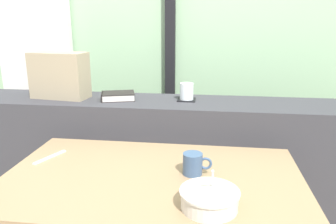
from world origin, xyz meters
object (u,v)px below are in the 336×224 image
(coaster_square, at_px, (186,100))
(juice_glass, at_px, (187,92))
(breakfast_table, at_px, (152,202))
(ceramic_mug, at_px, (193,164))
(throw_pillow, at_px, (60,75))
(fork_utensil, at_px, (50,157))
(closed_book, at_px, (118,96))
(soup_bowl, at_px, (209,199))

(coaster_square, relative_size, juice_glass, 1.09)
(breakfast_table, relative_size, ceramic_mug, 10.17)
(coaster_square, height_order, ceramic_mug, coaster_square)
(throw_pillow, relative_size, ceramic_mug, 2.83)
(fork_utensil, bearing_deg, closed_book, 95.95)
(ceramic_mug, bearing_deg, soup_bowl, -74.36)
(throw_pillow, height_order, fork_utensil, throw_pillow)
(breakfast_table, distance_m, coaster_square, 0.72)
(breakfast_table, height_order, closed_book, closed_book)
(closed_book, xyz_separation_m, throw_pillow, (-0.34, 0.00, 0.11))
(soup_bowl, bearing_deg, coaster_square, 99.32)
(breakfast_table, bearing_deg, fork_utensil, 166.58)
(throw_pillow, height_order, ceramic_mug, throw_pillow)
(breakfast_table, bearing_deg, closed_book, 115.95)
(soup_bowl, relative_size, fork_utensil, 1.12)
(fork_utensil, height_order, ceramic_mug, ceramic_mug)
(fork_utensil, bearing_deg, soup_bowl, -0.86)
(breakfast_table, distance_m, closed_book, 0.76)
(closed_book, height_order, fork_utensil, closed_book)
(closed_book, bearing_deg, ceramic_mug, -52.12)
(closed_book, relative_size, fork_utensil, 1.27)
(closed_book, relative_size, soup_bowl, 1.12)
(juice_glass, height_order, fork_utensil, juice_glass)
(fork_utensil, relative_size, ceramic_mug, 1.50)
(closed_book, bearing_deg, breakfast_table, -64.05)
(coaster_square, distance_m, soup_bowl, 0.88)
(coaster_square, bearing_deg, closed_book, -175.22)
(breakfast_table, xyz_separation_m, juice_glass, (0.08, 0.67, 0.30))
(fork_utensil, bearing_deg, ceramic_mug, 16.32)
(closed_book, distance_m, throw_pillow, 0.35)
(soup_bowl, distance_m, ceramic_mug, 0.24)
(closed_book, height_order, throw_pillow, throw_pillow)
(juice_glass, height_order, soup_bowl, juice_glass)
(breakfast_table, height_order, fork_utensil, fork_utensil)
(juice_glass, relative_size, fork_utensil, 0.54)
(throw_pillow, relative_size, soup_bowl, 1.67)
(breakfast_table, height_order, soup_bowl, soup_bowl)
(juice_glass, distance_m, throw_pillow, 0.73)
(breakfast_table, distance_m, throw_pillow, 0.98)
(throw_pillow, bearing_deg, coaster_square, 2.50)
(ceramic_mug, bearing_deg, throw_pillow, 143.27)
(breakfast_table, bearing_deg, throw_pillow, 135.44)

